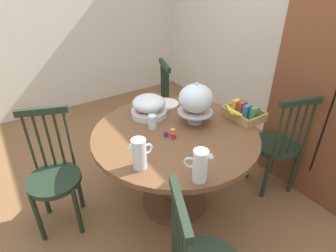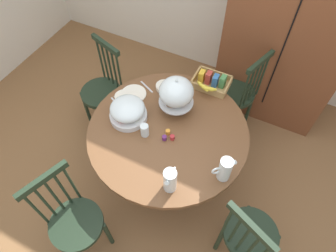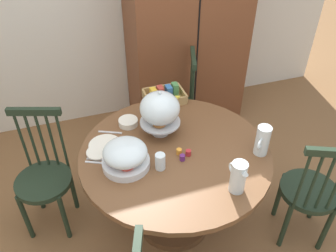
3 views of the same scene
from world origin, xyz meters
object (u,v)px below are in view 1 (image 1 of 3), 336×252
at_px(windsor_chair_by_cabinet, 277,147).
at_px(pastry_stand_with_dome, 196,100).
at_px(fruit_platter_covered, 149,106).
at_px(cereal_basket, 243,112).
at_px(windsor_chair_facing_door, 153,110).
at_px(dining_table, 175,153).
at_px(cereal_bowl, 196,106).
at_px(orange_juice_pitcher, 200,167).
at_px(drinking_glass, 152,122).
at_px(china_plate_small, 157,102).
at_px(china_plate_large, 167,104).
at_px(windsor_chair_far_side, 54,178).
at_px(milk_pitcher, 139,155).

xyz_separation_m(windsor_chair_by_cabinet, pastry_stand_with_dome, (-0.36, -0.66, 0.49)).
bearing_deg(fruit_platter_covered, cereal_basket, 53.57).
bearing_deg(windsor_chair_facing_door, fruit_platter_covered, -32.80).
relative_size(dining_table, cereal_bowl, 9.08).
relative_size(pastry_stand_with_dome, orange_juice_pitcher, 1.65).
bearing_deg(cereal_bowl, drinking_glass, -80.05).
distance_m(fruit_platter_covered, china_plate_small, 0.23).
distance_m(dining_table, cereal_bowl, 0.49).
height_order(orange_juice_pitcher, china_plate_large, orange_juice_pitcher).
relative_size(windsor_chair_facing_door, cereal_basket, 3.09).
xyz_separation_m(windsor_chair_far_side, cereal_basket, (0.46, 1.46, 0.33)).
height_order(dining_table, cereal_basket, cereal_basket).
xyz_separation_m(pastry_stand_with_dome, orange_juice_pitcher, (0.56, -0.41, -0.10)).
distance_m(milk_pitcher, china_plate_large, 0.91).
bearing_deg(china_plate_small, pastry_stand_with_dome, 10.34).
bearing_deg(pastry_stand_with_dome, milk_pitcher, -67.82).
distance_m(windsor_chair_facing_door, pastry_stand_with_dome, 0.98).
height_order(pastry_stand_with_dome, china_plate_large, pastry_stand_with_dome).
height_order(windsor_chair_far_side, milk_pitcher, windsor_chair_far_side).
bearing_deg(dining_table, cereal_basket, 78.25).
bearing_deg(drinking_glass, cereal_bowl, 99.95).
relative_size(dining_table, windsor_chair_facing_door, 1.30).
height_order(milk_pitcher, cereal_bowl, milk_pitcher).
xyz_separation_m(windsor_chair_facing_door, cereal_bowl, (0.65, 0.06, 0.31)).
bearing_deg(windsor_chair_by_cabinet, dining_table, -110.31).
xyz_separation_m(windsor_chair_facing_door, pastry_stand_with_dome, (0.85, -0.10, 0.49)).
height_order(pastry_stand_with_dome, drinking_glass, pastry_stand_with_dome).
relative_size(windsor_chair_facing_door, orange_juice_pitcher, 4.66).
bearing_deg(drinking_glass, cereal_basket, 69.66).
bearing_deg(china_plate_large, china_plate_small, -130.64).
bearing_deg(fruit_platter_covered, windsor_chair_facing_door, 147.20).
bearing_deg(milk_pitcher, orange_juice_pitcher, 38.55).
bearing_deg(pastry_stand_with_dome, windsor_chair_by_cabinet, 61.42).
relative_size(fruit_platter_covered, china_plate_large, 1.36).
distance_m(dining_table, windsor_chair_by_cabinet, 0.94).
bearing_deg(china_plate_large, cereal_basket, 35.17).
relative_size(orange_juice_pitcher, cereal_bowl, 1.49).
bearing_deg(milk_pitcher, fruit_platter_covered, 145.05).
relative_size(windsor_chair_by_cabinet, pastry_stand_with_dome, 2.83).
relative_size(dining_table, fruit_platter_covered, 4.24).
xyz_separation_m(windsor_chair_facing_door, china_plate_small, (0.39, -0.18, 0.30)).
xyz_separation_m(orange_juice_pitcher, cereal_basket, (-0.40, 0.78, -0.05)).
height_order(dining_table, milk_pitcher, milk_pitcher).
height_order(windsor_chair_by_cabinet, windsor_chair_facing_door, same).
xyz_separation_m(orange_juice_pitcher, milk_pitcher, (-0.30, -0.24, -0.00)).
bearing_deg(fruit_platter_covered, windsor_chair_by_cabinet, 53.94).
relative_size(windsor_chair_facing_door, china_plate_large, 4.43).
height_order(windsor_chair_by_cabinet, china_plate_large, windsor_chair_by_cabinet).
distance_m(windsor_chair_facing_door, fruit_platter_covered, 0.75).
height_order(pastry_stand_with_dome, fruit_platter_covered, pastry_stand_with_dome).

